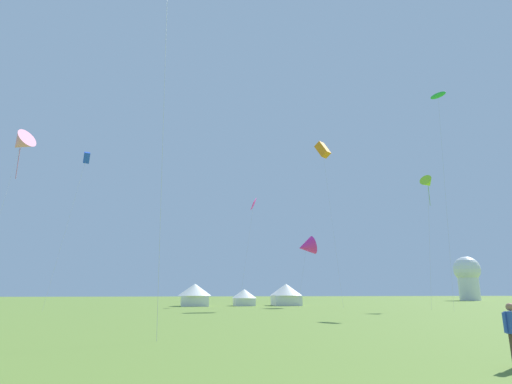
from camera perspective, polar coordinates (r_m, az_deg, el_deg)
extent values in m
cube|color=#E02DA3|center=(65.92, -0.33, -1.68)|extent=(1.03, 2.31, 2.15)
cylinder|color=#B2B2B7|center=(63.94, -1.30, -8.58)|extent=(2.38, 1.14, 16.05)
cone|color=#E02DA3|center=(59.21, 7.11, -7.66)|extent=(2.84, 2.71, 3.07)
cylinder|color=#B2B2B7|center=(57.89, 6.56, -11.71)|extent=(1.92, 1.57, 8.43)
cylinder|color=#B2B2B7|center=(23.66, -12.60, 20.75)|extent=(0.91, 1.76, 30.76)
cube|color=orange|center=(61.80, 9.40, 5.90)|extent=(2.27, 2.54, 2.62)
cylinder|color=#B2B2B7|center=(58.36, 10.75, -4.46)|extent=(1.33, 1.81, 22.83)
cone|color=pink|center=(67.07, -30.28, 6.02)|extent=(4.61, 4.40, 3.79)
cylinder|color=#A9627C|center=(66.19, -30.60, 3.53)|extent=(0.09, 0.09, 4.56)
cone|color=#99DB2D|center=(57.82, 23.11, 1.19)|extent=(2.47, 2.36, 2.03)
cylinder|color=olive|center=(57.42, 23.28, -0.51)|extent=(0.05, 0.05, 2.69)
cylinder|color=#B2B2B7|center=(55.43, 23.32, -6.64)|extent=(2.03, 1.05, 16.03)
ellipsoid|color=green|center=(56.76, 24.32, 12.33)|extent=(1.59, 2.22, 0.77)
cylinder|color=#B2B2B7|center=(51.72, 25.20, -0.37)|extent=(1.86, 0.93, 25.99)
cube|color=blue|center=(55.03, -22.81, 4.49)|extent=(1.02, 1.39, 1.49)
cylinder|color=#B2B2B7|center=(52.12, -25.26, -4.72)|extent=(2.31, 2.46, 18.41)
cube|color=#2D51AD|center=(13.97, 32.46, -15.29)|extent=(0.42, 0.34, 0.60)
sphere|color=#9E7051|center=(13.95, 32.23, -13.58)|extent=(0.22, 0.22, 0.22)
cylinder|color=#2D51AD|center=(13.81, 31.71, -15.42)|extent=(0.09, 0.09, 0.55)
cube|color=white|center=(62.98, -8.69, -14.97)|extent=(4.02, 4.02, 1.51)
cone|color=white|center=(62.97, -8.64, -13.49)|extent=(5.02, 5.02, 1.76)
cube|color=white|center=(63.72, -1.69, -15.27)|extent=(3.04, 3.04, 1.14)
cone|color=white|center=(63.71, -1.68, -14.16)|extent=(3.80, 3.80, 1.33)
cube|color=white|center=(65.08, 4.29, -15.04)|extent=(4.05, 4.05, 1.52)
cone|color=white|center=(65.07, 4.26, -13.59)|extent=(5.07, 5.07, 1.77)
cylinder|color=white|center=(116.35, 27.89, -11.91)|extent=(4.80, 4.80, 6.00)
sphere|color=white|center=(116.48, 27.63, -9.66)|extent=(6.40, 6.40, 6.40)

